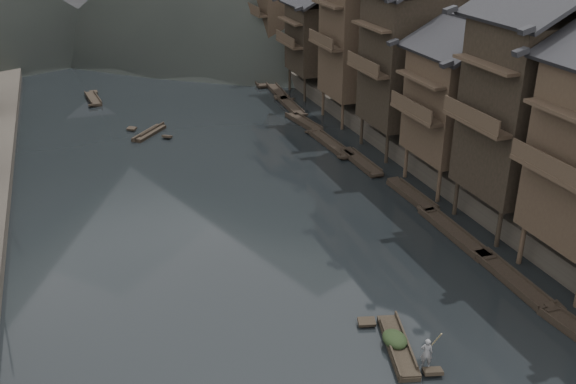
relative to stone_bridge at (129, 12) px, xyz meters
name	(u,v)px	position (x,y,z in m)	size (l,w,h in m)	color
water	(307,324)	(0.00, -72.00, -5.11)	(300.00, 300.00, 0.00)	black
right_bank	(458,72)	(35.00, -32.00, -4.21)	(40.00, 200.00, 1.80)	#2D2823
stilt_houses	(423,49)	(17.28, -52.69, 3.96)	(9.00, 67.60, 16.17)	black
moored_sampans	(337,142)	(12.12, -48.01, -4.91)	(3.04, 66.32, 0.47)	black
midriver_boats	(117,113)	(-5.57, -32.53, -4.91)	(6.76, 18.41, 0.44)	black
stone_bridge	(129,12)	(0.00, 0.00, 0.00)	(40.00, 6.00, 9.00)	#4C4C4F
hero_sampan	(398,345)	(3.42, -75.36, -4.91)	(2.29, 5.26, 0.44)	black
cargo_heap	(395,333)	(3.36, -75.13, -4.33)	(1.15, 1.50, 0.69)	black
boatman	(427,349)	(3.90, -77.13, -3.91)	(0.56, 0.37, 1.53)	#5F5E61
bamboo_pole	(436,305)	(4.10, -77.13, -1.54)	(0.06, 0.06, 3.97)	#8C7A51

